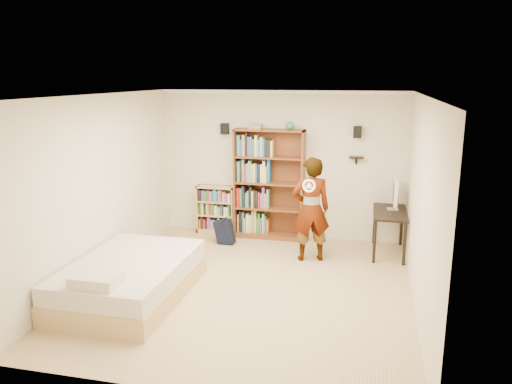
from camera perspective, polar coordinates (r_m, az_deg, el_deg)
ground at (r=7.25m, az=-0.75°, el=-10.87°), size 4.50×5.00×0.01m
room_shell at (r=6.73m, az=-0.80°, el=2.96°), size 4.52×5.02×2.71m
crown_molding at (r=6.63m, az=-0.82°, el=10.71°), size 4.50×5.00×0.06m
speaker_left at (r=9.26m, az=-3.60°, el=7.23°), size 0.14×0.12×0.20m
speaker_right at (r=8.89m, az=11.52°, el=6.74°), size 0.14×0.12×0.20m
wall_shelf at (r=8.95m, az=11.39°, el=3.89°), size 0.25×0.16×0.02m
tall_bookshelf at (r=9.13m, az=1.50°, el=0.86°), size 1.27×0.37×2.02m
low_bookshelf at (r=9.57m, az=-4.59°, el=-2.02°), size 0.73×0.27×0.91m
computer_desk at (r=8.73m, az=14.92°, el=-4.49°), size 0.55×1.09×0.74m
imac at (r=8.69m, az=15.47°, el=-0.29°), size 0.15×0.53×0.52m
daybed at (r=7.07m, az=-14.21°, el=-9.09°), size 1.44×2.21×0.65m
person at (r=8.08m, az=6.29°, el=-1.98°), size 0.72×0.59×1.71m
wii_wheel at (r=7.66m, az=6.08°, el=0.71°), size 0.21×0.08×0.21m
navy_bag at (r=8.98m, az=-3.62°, el=-4.52°), size 0.35×0.24×0.46m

